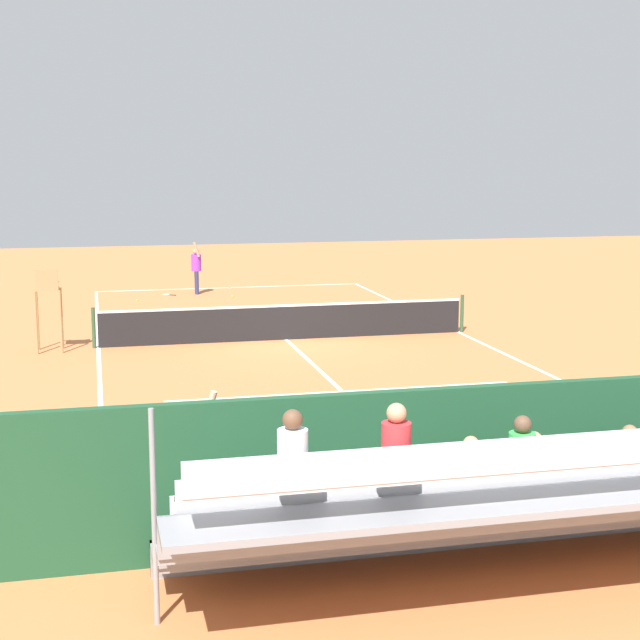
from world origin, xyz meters
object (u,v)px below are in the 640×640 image
Objects in this scene: tennis_ball_near at (137,300)px; umpire_chair at (48,301)px; tennis_player at (196,266)px; tennis_ball_far at (232,296)px; equipment_bag at (498,502)px; tennis_racket at (167,295)px; courtside_bench at (600,464)px; line_judge at (207,464)px; tennis_net at (286,322)px; bleacher_stand at (553,497)px.

umpire_chair is at bearing 73.10° from tennis_ball_near.
tennis_ball_far is at bearing 136.11° from tennis_player.
equipment_bag is (-6.50, 13.16, -1.13)m from umpire_chair.
tennis_racket is at bearing -131.03° from tennis_ball_near.
courtside_bench reaches higher than tennis_ball_near.
equipment_bag is at bearing 94.27° from tennis_player.
courtside_bench reaches higher than tennis_ball_far.
tennis_player reaches higher than tennis_ball_far.
line_judge is (4.00, -0.05, 0.84)m from equipment_bag.
tennis_net is at bearing 113.81° from tennis_ball_near.
line_judge is at bearing 81.07° from tennis_ball_far.
umpire_chair is 32.42× the size of tennis_ball_far.
umpire_chair is 13.36m from line_judge.
umpire_chair is 10.49m from tennis_racket.
tennis_player reaches higher than tennis_net.
bleacher_stand is 4.70× the size of line_judge.
tennis_net is 5.35× the size of line_judge.
courtside_bench is 27.27× the size of tennis_ball_far.
line_judge is (5.61, 0.08, 0.46)m from courtside_bench.
tennis_net is 9.00m from tennis_ball_near.
tennis_player is 1.87m from tennis_ball_far.
tennis_player and line_judge have the same top height.
tennis_player reaches higher than equipment_bag.
courtside_bench is (-8.12, 13.04, -0.76)m from umpire_chair.
tennis_ball_near reaches higher than tennis_racket.
tennis_racket is 0.29× the size of line_judge.
courtside_bench is 2.00× the size of equipment_bag.
line_judge reaches higher than tennis_ball_near.
bleacher_stand is 23.83m from tennis_ball_far.
umpire_chair is at bearing 63.93° from tennis_player.
tennis_player is 23.01m from line_judge.
equipment_bag is 23.02m from tennis_player.
equipment_bag reaches higher than tennis_ball_near.
courtside_bench is at bearing 95.76° from tennis_ball_far.
courtside_bench is at bearing -130.98° from bleacher_stand.
bleacher_stand is 23.90m from tennis_ball_near.
equipment_bag is at bearing 100.29° from tennis_ball_near.
equipment_bag reaches higher than tennis_racket.
tennis_racket is at bearing -25.37° from tennis_ball_far.
tennis_ball_near is at bearing -75.54° from courtside_bench.
tennis_racket is at bearing -83.00° from equipment_bag.
bleacher_stand is (-0.10, 15.37, 0.47)m from tennis_net.
equipment_bag reaches higher than tennis_ball_far.
tennis_ball_far is 0.03× the size of line_judge.
courtside_bench is 23.21m from tennis_racket.
courtside_bench is 22.21m from tennis_ball_near.
tennis_player is (3.33, -22.81, 0.46)m from courtside_bench.
tennis_ball_near is at bearing -79.71° from equipment_bag.
umpire_chair reaches higher than line_judge.
bleacher_stand reaches higher than tennis_ball_near.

